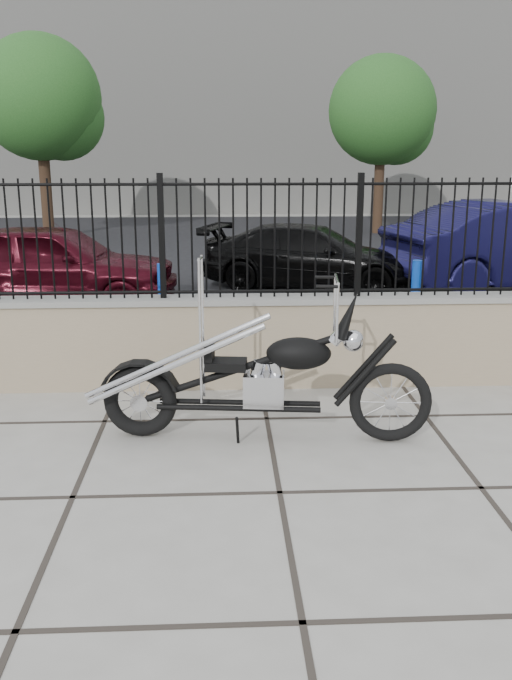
{
  "coord_description": "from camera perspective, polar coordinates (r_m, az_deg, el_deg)",
  "views": [
    {
      "loc": [
        -0.41,
        -4.78,
        2.43
      ],
      "look_at": [
        -0.11,
        1.34,
        0.81
      ],
      "focal_mm": 38.0,
      "sensor_mm": 36.0,
      "label": 1
    }
  ],
  "objects": [
    {
      "name": "bollard_a",
      "position": [
        10.21,
        -7.47,
        3.54
      ],
      "size": [
        0.14,
        0.14,
        0.9
      ],
      "primitive_type": "cylinder",
      "rotation": [
        0.0,
        0.0,
        0.35
      ],
      "color": "blue",
      "rests_on": "ground_plane"
    },
    {
      "name": "chopper_motorcycle",
      "position": [
        6.04,
        0.14,
        -0.73
      ],
      "size": [
        2.72,
        0.76,
        1.61
      ],
      "primitive_type": null,
      "rotation": [
        0.0,
        0.0,
        -0.11
      ],
      "color": "black",
      "rests_on": "ground_plane"
    },
    {
      "name": "retaining_wall",
      "position": [
        7.55,
        0.39,
        -0.12
      ],
      "size": [
        14.0,
        0.36,
        0.96
      ],
      "primitive_type": "cube",
      "color": "gray",
      "rests_on": "ground_plane"
    },
    {
      "name": "iron_fence",
      "position": [
        7.34,
        0.4,
        8.05
      ],
      "size": [
        14.0,
        0.08,
        1.2
      ],
      "primitive_type": "cube",
      "color": "black",
      "rests_on": "retaining_wall"
    },
    {
      "name": "parking_lot",
      "position": [
        17.45,
        -1.45,
        6.83
      ],
      "size": [
        30.0,
        30.0,
        0.0
      ],
      "primitive_type": "plane",
      "color": "black",
      "rests_on": "ground"
    },
    {
      "name": "car_black",
      "position": [
        13.01,
        4.44,
        6.58
      ],
      "size": [
        4.23,
        2.76,
        1.14
      ],
      "primitive_type": "imported",
      "rotation": [
        0.0,
        0.0,
        1.25
      ],
      "color": "black",
      "rests_on": "parking_lot"
    },
    {
      "name": "background_building",
      "position": [
        31.32,
        -2.16,
        17.69
      ],
      "size": [
        22.0,
        6.0,
        8.0
      ],
      "primitive_type": "cube",
      "color": "beige",
      "rests_on": "ground_plane"
    },
    {
      "name": "tree_right",
      "position": [
        22.21,
        9.98,
        17.85
      ],
      "size": [
        3.11,
        3.11,
        5.25
      ],
      "rotation": [
        0.0,
        0.0,
        0.42
      ],
      "color": "#382619",
      "rests_on": "ground_plane"
    },
    {
      "name": "bollard_b",
      "position": [
        9.7,
        12.5,
        3.14
      ],
      "size": [
        0.13,
        0.13,
        1.04
      ],
      "primitive_type": "cylinder",
      "rotation": [
        0.0,
        0.0,
        -0.02
      ],
      "color": "blue",
      "rests_on": "ground_plane"
    },
    {
      "name": "ground_plane",
      "position": [
        5.38,
        1.89,
        -12.02
      ],
      "size": [
        90.0,
        90.0,
        0.0
      ],
      "primitive_type": "plane",
      "color": "#99968E",
      "rests_on": "ground"
    },
    {
      "name": "car_red",
      "position": [
        11.95,
        -15.77,
        5.8
      ],
      "size": [
        4.09,
        2.05,
        1.34
      ],
      "primitive_type": "imported",
      "rotation": [
        0.0,
        0.0,
        1.45
      ],
      "color": "#3D0812",
      "rests_on": "parking_lot"
    },
    {
      "name": "tree_left",
      "position": [
        21.35,
        -16.84,
        18.32
      ],
      "size": [
        3.34,
        3.34,
        5.64
      ],
      "rotation": [
        0.0,
        0.0,
        -0.3
      ],
      "color": "#382619",
      "rests_on": "ground_plane"
    }
  ]
}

